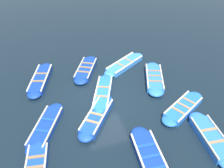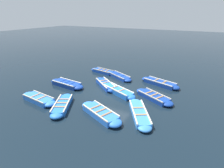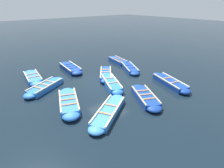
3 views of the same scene
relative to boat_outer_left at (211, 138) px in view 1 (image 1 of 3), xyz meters
The scene contains 11 objects.
ground_plane 5.93m from the boat_outer_left, 135.50° to the right, with size 120.00×120.00×0.00m, color black.
boat_outer_left is the anchor object (origin of this frame).
boat_mid_row 7.68m from the boat_outer_left, 167.15° to the right, with size 2.75×3.82×0.37m.
boat_centre 8.20m from the boat_outer_left, 112.61° to the right, with size 3.56×2.34×0.37m.
boat_outer_right 10.59m from the boat_outer_left, 134.20° to the right, with size 3.93×1.95×0.42m.
boat_bow_out 3.32m from the boat_outer_left, 87.48° to the right, with size 3.80×1.26×0.44m.
boat_near_quay 8.89m from the boat_outer_left, 149.52° to the right, with size 3.55×2.42×0.39m.
boat_broadside 6.25m from the boat_outer_left, 138.82° to the right, with size 3.87×2.23×0.46m.
boat_tucked 5.78m from the boat_outer_left, 121.85° to the right, with size 3.28×2.79×0.42m.
boat_end_of_row 5.27m from the boat_outer_left, behind, with size 3.80×2.26×0.45m.
boat_drifting 2.25m from the boat_outer_left, behind, with size 2.41×3.54×0.40m.
Camera 1 is at (9.16, -2.45, 8.70)m, focal length 35.00 mm.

